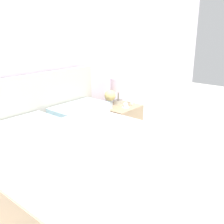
{
  "coord_description": "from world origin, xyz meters",
  "views": [
    {
      "loc": [
        -1.51,
        -2.29,
        1.59
      ],
      "look_at": [
        0.56,
        -0.55,
        0.71
      ],
      "focal_mm": 42.0,
      "sensor_mm": 36.0,
      "label": 1
    }
  ],
  "objects": [
    {
      "name": "wall_back",
      "position": [
        0.0,
        0.07,
        1.3
      ],
      "size": [
        8.0,
        0.06,
        2.6
      ],
      "color": "white",
      "rests_on": "ground_plane"
    },
    {
      "name": "flower_vase",
      "position": [
        0.96,
        -0.18,
        0.74
      ],
      "size": [
        0.14,
        0.14,
        0.24
      ],
      "color": "silver",
      "rests_on": "nightstand"
    },
    {
      "name": "bed",
      "position": [
        0.0,
        -0.93,
        0.34
      ],
      "size": [
        1.5,
        1.99,
        1.14
      ],
      "color": "tan",
      "rests_on": "ground_plane"
    },
    {
      "name": "table_lamp",
      "position": [
        1.16,
        -0.15,
        0.84
      ],
      "size": [
        0.21,
        0.21,
        0.36
      ],
      "color": "beige",
      "rests_on": "nightstand"
    },
    {
      "name": "ground_plane",
      "position": [
        0.0,
        0.0,
        0.0
      ],
      "size": [
        12.0,
        12.0,
        0.0
      ],
      "primitive_type": "plane",
      "color": "silver"
    },
    {
      "name": "teacup",
      "position": [
        1.11,
        -0.31,
        0.61
      ],
      "size": [
        0.1,
        0.1,
        0.06
      ],
      "color": "white",
      "rests_on": "nightstand"
    },
    {
      "name": "nightstand",
      "position": [
        1.11,
        -0.23,
        0.29
      ],
      "size": [
        0.48,
        0.44,
        0.59
      ],
      "color": "tan",
      "rests_on": "ground_plane"
    },
    {
      "name": "alarm_clock",
      "position": [
        1.24,
        -0.3,
        0.62
      ],
      "size": [
        0.07,
        0.05,
        0.06
      ],
      "color": "beige",
      "rests_on": "nightstand"
    }
  ]
}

